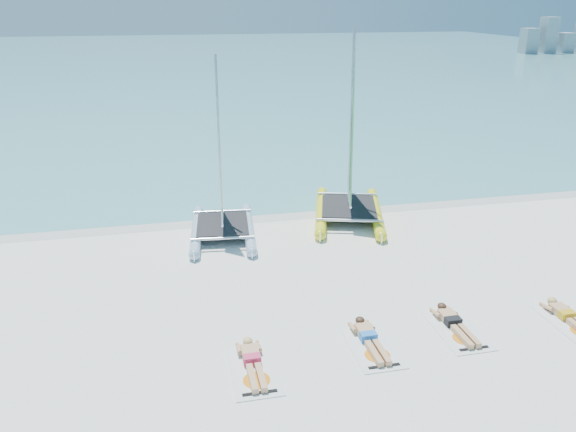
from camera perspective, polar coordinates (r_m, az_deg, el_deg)
name	(u,v)px	position (r m, az deg, el deg)	size (l,w,h in m)	color
ground	(331,283)	(15.46, 4.35, -6.79)	(140.00, 140.00, 0.00)	white
sea	(193,60)	(76.51, -9.63, 15.38)	(140.00, 115.00, 0.01)	#73BEC0
wet_sand_strip	(288,213)	(20.32, -0.04, 0.30)	(140.00, 1.40, 0.01)	silver
distant_skyline	(564,39)	(94.86, 26.22, 15.83)	(14.00, 2.00, 5.00)	#9EA4AD
catamaran_blue	(221,183)	(18.13, -6.85, 3.36)	(2.46, 4.45, 5.83)	#A5BCD9
catamaran_yellow	(350,157)	(19.90, 6.33, 6.01)	(3.58, 5.32, 6.60)	yellow
towel_a	(254,370)	(12.13, -3.49, -15.38)	(1.00, 1.85, 0.02)	white
sunbather_a	(252,361)	(12.22, -3.65, -14.44)	(0.37, 1.73, 0.26)	#DEAB74
towel_b	(372,346)	(12.94, 8.50, -12.98)	(1.00, 1.85, 0.02)	white
sunbather_b	(369,338)	(13.03, 8.23, -12.13)	(0.37, 1.73, 0.26)	#DEAB74
towel_c	(457,331)	(13.92, 16.82, -11.08)	(1.00, 1.85, 0.02)	white
sunbather_c	(454,322)	(14.00, 16.49, -10.31)	(0.37, 1.73, 0.26)	#DEAB74
towel_d	(573,324)	(15.19, 26.94, -9.75)	(1.00, 1.85, 0.02)	white
sunbather_d	(568,316)	(15.26, 26.57, -9.05)	(0.37, 1.73, 0.26)	#DEAB74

